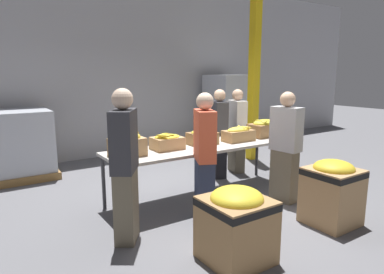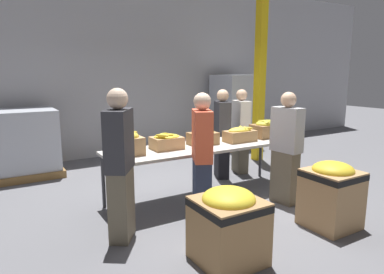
% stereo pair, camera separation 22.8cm
% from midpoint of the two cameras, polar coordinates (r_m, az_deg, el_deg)
% --- Properties ---
extents(ground_plane, '(30.00, 30.00, 0.00)m').
position_cam_midpoint_polar(ground_plane, '(5.29, 3.30, -9.85)').
color(ground_plane, slate).
extents(wall_back, '(16.00, 0.08, 4.00)m').
position_cam_midpoint_polar(wall_back, '(7.93, -10.43, 11.57)').
color(wall_back, '#A8A8AD').
rests_on(wall_back, ground_plane).
extents(sorting_table, '(2.98, 0.83, 0.80)m').
position_cam_midpoint_polar(sorting_table, '(5.07, 3.39, -1.92)').
color(sorting_table, beige).
rests_on(sorting_table, ground_plane).
extents(banana_box_0, '(0.45, 0.27, 0.32)m').
position_cam_midpoint_polar(banana_box_0, '(4.46, -9.55, -1.09)').
color(banana_box_0, tan).
rests_on(banana_box_0, sorting_table).
extents(banana_box_1, '(0.42, 0.35, 0.24)m').
position_cam_midpoint_polar(banana_box_1, '(4.79, -2.91, -0.71)').
color(banana_box_1, tan).
rests_on(banana_box_1, sorting_table).
extents(banana_box_2, '(0.42, 0.29, 0.24)m').
position_cam_midpoint_polar(banana_box_2, '(5.10, 3.10, 0.04)').
color(banana_box_2, olive).
rests_on(banana_box_2, sorting_table).
extents(banana_box_3, '(0.49, 0.27, 0.25)m').
position_cam_midpoint_polar(banana_box_3, '(5.38, 9.20, 0.44)').
color(banana_box_3, '#A37A4C').
rests_on(banana_box_3, sorting_table).
extents(banana_box_4, '(0.49, 0.35, 0.30)m').
position_cam_midpoint_polar(banana_box_4, '(5.83, 13.46, 1.40)').
color(banana_box_4, olive).
rests_on(banana_box_4, sorting_table).
extents(volunteer_0, '(0.26, 0.45, 1.59)m').
position_cam_midpoint_polar(volunteer_0, '(5.04, 16.66, -1.93)').
color(volunteer_0, '#6B604C').
rests_on(volunteer_0, ground_plane).
extents(volunteer_1, '(0.44, 0.50, 1.70)m').
position_cam_midpoint_polar(volunteer_1, '(3.81, -10.22, -4.85)').
color(volunteer_1, '#6B604C').
rests_on(volunteer_1, ground_plane).
extents(volunteer_2, '(0.35, 0.47, 1.57)m').
position_cam_midpoint_polar(volunteer_2, '(6.06, 6.10, 0.43)').
color(volunteer_2, black).
rests_on(volunteer_2, ground_plane).
extents(volunteer_3, '(0.38, 0.48, 1.62)m').
position_cam_midpoint_polar(volunteer_3, '(4.30, 3.19, -3.46)').
color(volunteer_3, '#2D3856').
rests_on(volunteer_3, ground_plane).
extents(volunteer_4, '(0.31, 0.46, 1.56)m').
position_cam_midpoint_polar(volunteer_4, '(6.43, 9.12, 0.88)').
color(volunteer_4, '#6B604C').
rests_on(volunteer_4, ground_plane).
extents(donation_bin_0, '(0.62, 0.62, 0.76)m').
position_cam_midpoint_polar(donation_bin_0, '(3.48, 7.98, -14.04)').
color(donation_bin_0, '#A37A4C').
rests_on(donation_bin_0, ground_plane).
extents(donation_bin_1, '(0.57, 0.57, 0.81)m').
position_cam_midpoint_polar(donation_bin_1, '(4.54, 23.55, -8.48)').
color(donation_bin_1, tan).
rests_on(donation_bin_1, ground_plane).
extents(support_pillar, '(0.18, 0.18, 4.00)m').
position_cam_midpoint_polar(support_pillar, '(7.37, 12.19, 11.59)').
color(support_pillar, yellow).
rests_on(support_pillar, ground_plane).
extents(pallet_stack_0, '(1.02, 1.02, 1.80)m').
position_cam_midpoint_polar(pallet_stack_0, '(8.65, 7.93, 4.18)').
color(pallet_stack_0, olive).
rests_on(pallet_stack_0, ground_plane).
extents(pallet_stack_1, '(1.11, 1.11, 1.20)m').
position_cam_midpoint_polar(pallet_stack_1, '(6.85, -25.00, -0.95)').
color(pallet_stack_1, olive).
rests_on(pallet_stack_1, ground_plane).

